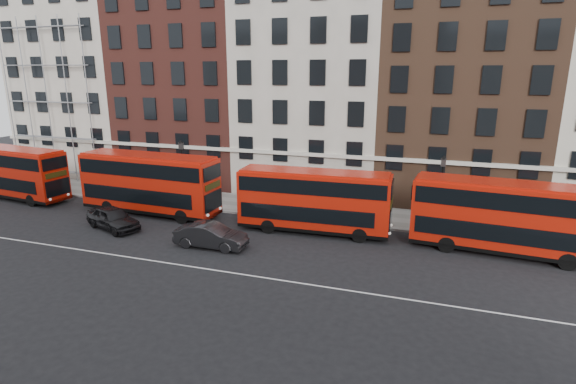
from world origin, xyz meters
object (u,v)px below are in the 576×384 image
(bus_a, at_px, (13,171))
(car_front, at_px, (211,236))
(bus_b, at_px, (149,182))
(bus_d, at_px, (503,216))
(car_rear, at_px, (113,218))
(bus_c, at_px, (313,200))

(bus_a, distance_m, car_front, 22.40)
(bus_a, bearing_deg, car_front, -5.93)
(bus_b, distance_m, bus_d, 25.30)
(car_rear, xyz_separation_m, car_front, (8.29, -0.87, -0.03))
(car_rear, bearing_deg, car_front, -76.34)
(bus_c, xyz_separation_m, car_rear, (-13.76, -3.89, -1.56))
(bus_c, bearing_deg, bus_a, 177.54)
(bus_a, relative_size, bus_c, 1.04)
(bus_a, relative_size, bus_d, 1.01)
(bus_d, relative_size, car_rear, 2.34)
(bus_a, distance_m, bus_c, 27.29)
(bus_d, relative_size, car_front, 2.34)
(bus_d, bearing_deg, bus_b, -175.08)
(bus_c, distance_m, car_rear, 14.39)
(bus_d, bearing_deg, bus_c, -175.06)
(bus_d, xyz_separation_m, car_front, (-17.47, -4.77, -1.66))
(bus_a, height_order, car_rear, bus_a)
(bus_a, bearing_deg, bus_b, 6.39)
(bus_d, bearing_deg, car_front, -159.82)
(bus_c, xyz_separation_m, bus_d, (11.99, 0.00, 0.07))
(bus_c, distance_m, bus_d, 11.99)
(car_rear, bearing_deg, bus_a, 93.59)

